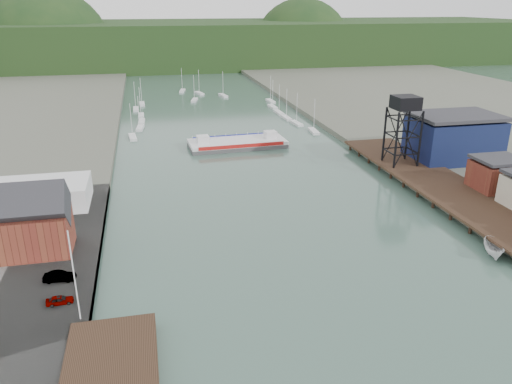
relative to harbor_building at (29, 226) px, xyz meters
name	(u,v)px	position (x,y,z in m)	size (l,w,h in m)	color
ground	(362,343)	(42.00, -30.00, -6.09)	(600.00, 600.00, 0.00)	#324F45
west_quay	(36,288)	(2.00, -10.00, -5.29)	(16.00, 80.00, 1.60)	slate
west_stage	(111,373)	(13.00, -30.00, -5.19)	(10.00, 18.00, 1.80)	black
east_pier	(436,181)	(79.00, 15.00, -4.19)	(14.00, 70.00, 2.45)	black
harbor_building	(29,226)	(0.00, 0.00, 0.00)	(12.20, 8.20, 8.90)	maroon
white_shed	(40,194)	(-2.00, 20.00, -2.24)	(18.00, 12.00, 4.50)	silver
flagpole	(74,276)	(9.00, -20.00, 1.51)	(0.16, 0.16, 12.00)	silver
lift_tower	(405,107)	(77.00, 28.00, 9.56)	(6.50, 6.50, 16.00)	black
blue_shed	(453,138)	(92.00, 30.00, 0.98)	(20.50, 14.50, 11.30)	#0C1B36
marina_sailboats	(209,110)	(42.08, 108.46, -5.74)	(57.71, 92.65, 0.90)	silver
distant_hills	(170,47)	(38.02, 271.35, 4.29)	(500.00, 120.00, 80.00)	#183216
chain_ferry	(237,143)	(43.27, 57.93, -4.98)	(27.36, 12.14, 3.87)	#464548
motorboat	(493,249)	(71.37, -14.30, -4.85)	(2.41, 6.41, 2.48)	silver
car_west_a	(60,300)	(6.11, -16.02, -3.90)	(1.37, 3.42, 1.16)	#999999
car_west_b	(60,276)	(5.30, -10.04, -3.77)	(1.52, 4.35, 1.43)	#999999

